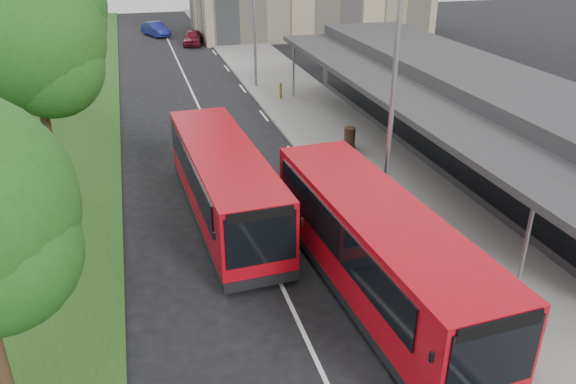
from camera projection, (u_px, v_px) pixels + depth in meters
name	position (u px, v px, depth m)	size (l,w,h in m)	color
ground	(280.00, 283.00, 16.80)	(120.00, 120.00, 0.00)	black
pavement	(291.00, 92.00, 35.62)	(5.00, 80.00, 0.15)	gray
grass_verge	(75.00, 109.00, 32.47)	(5.00, 80.00, 0.10)	#1E4516
lane_centre_line	(208.00, 126.00, 29.84)	(0.12, 70.00, 0.01)	silver
kerb_dashes	(252.00, 101.00, 34.12)	(0.12, 56.00, 0.01)	silver
station_building	(465.00, 111.00, 25.52)	(7.70, 26.00, 4.00)	#2E2E30
tree_mid	(31.00, 48.00, 20.56)	(5.39, 5.39, 8.66)	#321D14
tree_far	(60.00, 12.00, 31.11)	(5.14, 5.14, 8.26)	#321D14
lamp_post_near	(390.00, 101.00, 17.51)	(1.44, 0.28, 8.00)	gray
lamp_post_far	(253.00, 13.00, 34.90)	(1.44, 0.28, 8.00)	gray
bus_main	(377.00, 251.00, 15.65)	(3.18, 10.23, 2.86)	#A90911
bus_second	(224.00, 184.00, 19.87)	(2.96, 9.78, 2.73)	#A90911
litter_bin	(350.00, 137.00, 26.45)	(0.53, 0.53, 0.96)	#372616
bollard	(281.00, 91.00, 33.94)	(0.15, 0.15, 0.95)	yellow
car_near	(193.00, 38.00, 49.90)	(1.51, 3.75, 1.28)	maroon
car_far	(155.00, 29.00, 53.89)	(1.38, 3.96, 1.31)	navy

